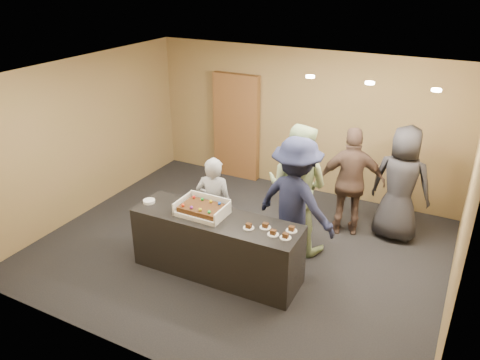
{
  "coord_description": "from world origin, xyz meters",
  "views": [
    {
      "loc": [
        2.87,
        -5.52,
        4.05
      ],
      "look_at": [
        -0.01,
        0.0,
        1.17
      ],
      "focal_mm": 35.0,
      "sensor_mm": 36.0,
      "label": 1
    }
  ],
  "objects_px": {
    "sheet_cake": "(202,208)",
    "person_sage_man": "(297,188)",
    "serving_counter": "(217,246)",
    "plate_stack": "(149,201)",
    "person_server_grey": "(214,205)",
    "person_brown_extra": "(351,182)",
    "storage_cabinet": "(236,127)",
    "person_dark_suit": "(401,184)",
    "cake_box": "(203,210)",
    "person_navy_man": "(296,202)"
  },
  "relations": [
    {
      "from": "person_navy_man",
      "to": "person_brown_extra",
      "type": "xyz_separation_m",
      "value": [
        0.49,
        1.16,
        -0.07
      ]
    },
    {
      "from": "serving_counter",
      "to": "person_brown_extra",
      "type": "distance_m",
      "value": 2.41
    },
    {
      "from": "storage_cabinet",
      "to": "person_sage_man",
      "type": "bearing_deg",
      "value": -43.43
    },
    {
      "from": "serving_counter",
      "to": "person_server_grey",
      "type": "xyz_separation_m",
      "value": [
        -0.33,
        0.52,
        0.32
      ]
    },
    {
      "from": "person_server_grey",
      "to": "person_brown_extra",
      "type": "height_order",
      "value": "person_brown_extra"
    },
    {
      "from": "storage_cabinet",
      "to": "person_dark_suit",
      "type": "bearing_deg",
      "value": -15.6
    },
    {
      "from": "storage_cabinet",
      "to": "person_brown_extra",
      "type": "xyz_separation_m",
      "value": [
        2.68,
        -1.18,
        -0.16
      ]
    },
    {
      "from": "sheet_cake",
      "to": "person_sage_man",
      "type": "bearing_deg",
      "value": 51.75
    },
    {
      "from": "sheet_cake",
      "to": "person_sage_man",
      "type": "distance_m",
      "value": 1.51
    },
    {
      "from": "storage_cabinet",
      "to": "person_brown_extra",
      "type": "distance_m",
      "value": 2.93
    },
    {
      "from": "person_sage_man",
      "to": "person_dark_suit",
      "type": "xyz_separation_m",
      "value": [
        1.34,
        1.0,
        -0.06
      ]
    },
    {
      "from": "plate_stack",
      "to": "serving_counter",
      "type": "bearing_deg",
      "value": 3.28
    },
    {
      "from": "plate_stack",
      "to": "person_server_grey",
      "type": "xyz_separation_m",
      "value": [
        0.75,
        0.58,
        -0.15
      ]
    },
    {
      "from": "storage_cabinet",
      "to": "plate_stack",
      "type": "xyz_separation_m",
      "value": [
        0.26,
        -3.2,
        -0.15
      ]
    },
    {
      "from": "serving_counter",
      "to": "person_server_grey",
      "type": "distance_m",
      "value": 0.69
    },
    {
      "from": "serving_counter",
      "to": "person_dark_suit",
      "type": "xyz_separation_m",
      "value": [
        2.05,
        2.19,
        0.49
      ]
    },
    {
      "from": "cake_box",
      "to": "person_brown_extra",
      "type": "distance_m",
      "value": 2.48
    },
    {
      "from": "cake_box",
      "to": "person_navy_man",
      "type": "xyz_separation_m",
      "value": [
        1.07,
        0.77,
        0.03
      ]
    },
    {
      "from": "storage_cabinet",
      "to": "plate_stack",
      "type": "relative_size",
      "value": 12.43
    },
    {
      "from": "serving_counter",
      "to": "person_server_grey",
      "type": "relative_size",
      "value": 1.56
    },
    {
      "from": "sheet_cake",
      "to": "plate_stack",
      "type": "bearing_deg",
      "value": -175.89
    },
    {
      "from": "serving_counter",
      "to": "plate_stack",
      "type": "distance_m",
      "value": 1.18
    },
    {
      "from": "storage_cabinet",
      "to": "person_brown_extra",
      "type": "height_order",
      "value": "storage_cabinet"
    },
    {
      "from": "storage_cabinet",
      "to": "person_server_grey",
      "type": "xyz_separation_m",
      "value": [
        1.01,
        -2.63,
        -0.3
      ]
    },
    {
      "from": "serving_counter",
      "to": "person_brown_extra",
      "type": "bearing_deg",
      "value": 54.68
    },
    {
      "from": "person_sage_man",
      "to": "plate_stack",
      "type": "bearing_deg",
      "value": 37.98
    },
    {
      "from": "serving_counter",
      "to": "cake_box",
      "type": "bearing_deg",
      "value": 172.42
    },
    {
      "from": "sheet_cake",
      "to": "person_navy_man",
      "type": "distance_m",
      "value": 1.33
    },
    {
      "from": "cake_box",
      "to": "storage_cabinet",
      "type": "bearing_deg",
      "value": 109.9
    },
    {
      "from": "serving_counter",
      "to": "person_dark_suit",
      "type": "bearing_deg",
      "value": 45.73
    },
    {
      "from": "cake_box",
      "to": "person_navy_man",
      "type": "bearing_deg",
      "value": 35.89
    },
    {
      "from": "sheet_cake",
      "to": "person_navy_man",
      "type": "bearing_deg",
      "value": 36.75
    },
    {
      "from": "serving_counter",
      "to": "storage_cabinet",
      "type": "bearing_deg",
      "value": 112.12
    },
    {
      "from": "sheet_cake",
      "to": "person_brown_extra",
      "type": "xyz_separation_m",
      "value": [
        1.55,
        1.96,
        -0.09
      ]
    },
    {
      "from": "person_navy_man",
      "to": "person_brown_extra",
      "type": "bearing_deg",
      "value": -98.19
    },
    {
      "from": "serving_counter",
      "to": "person_brown_extra",
      "type": "xyz_separation_m",
      "value": [
        1.33,
        1.96,
        0.45
      ]
    },
    {
      "from": "person_brown_extra",
      "to": "person_dark_suit",
      "type": "distance_m",
      "value": 0.76
    },
    {
      "from": "person_sage_man",
      "to": "person_server_grey",
      "type": "bearing_deg",
      "value": 35.85
    },
    {
      "from": "person_sage_man",
      "to": "person_brown_extra",
      "type": "xyz_separation_m",
      "value": [
        0.62,
        0.77,
        -0.1
      ]
    },
    {
      "from": "person_server_grey",
      "to": "storage_cabinet",
      "type": "bearing_deg",
      "value": -82.59
    },
    {
      "from": "person_server_grey",
      "to": "person_sage_man",
      "type": "xyz_separation_m",
      "value": [
        1.05,
        0.67,
        0.23
      ]
    },
    {
      "from": "storage_cabinet",
      "to": "person_server_grey",
      "type": "bearing_deg",
      "value": -68.88
    },
    {
      "from": "storage_cabinet",
      "to": "person_server_grey",
      "type": "height_order",
      "value": "storage_cabinet"
    },
    {
      "from": "sheet_cake",
      "to": "person_sage_man",
      "type": "height_order",
      "value": "person_sage_man"
    },
    {
      "from": "person_navy_man",
      "to": "person_dark_suit",
      "type": "relative_size",
      "value": 1.03
    },
    {
      "from": "cake_box",
      "to": "person_brown_extra",
      "type": "relative_size",
      "value": 0.37
    },
    {
      "from": "serving_counter",
      "to": "cake_box",
      "type": "xyz_separation_m",
      "value": [
        -0.22,
        0.02,
        0.5
      ]
    },
    {
      "from": "storage_cabinet",
      "to": "person_dark_suit",
      "type": "distance_m",
      "value": 3.53
    },
    {
      "from": "person_sage_man",
      "to": "person_navy_man",
      "type": "distance_m",
      "value": 0.41
    },
    {
      "from": "storage_cabinet",
      "to": "person_server_grey",
      "type": "distance_m",
      "value": 2.83
    }
  ]
}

